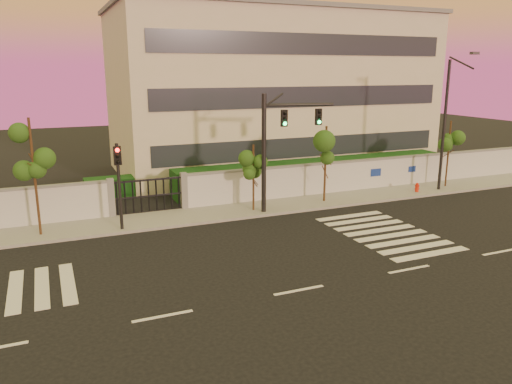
{
  "coord_description": "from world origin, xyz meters",
  "views": [
    {
      "loc": [
        -8.02,
        -14.79,
        7.8
      ],
      "look_at": [
        0.87,
        6.0,
        2.25
      ],
      "focal_mm": 35.0,
      "sensor_mm": 36.0,
      "label": 1
    }
  ],
  "objects": [
    {
      "name": "traffic_signal_secondary",
      "position": [
        -4.87,
        9.44,
        2.8
      ],
      "size": [
        0.34,
        0.34,
        4.41
      ],
      "rotation": [
        0.0,
        0.0,
        0.26
      ],
      "color": "black",
      "rests_on": "ground"
    },
    {
      "name": "perimeter_wall",
      "position": [
        0.1,
        12.0,
        1.07
      ],
      "size": [
        60.0,
        0.36,
        2.2
      ],
      "color": "#BABDC2",
      "rests_on": "ground"
    },
    {
      "name": "traffic_signal_main",
      "position": [
        3.69,
        9.54,
        4.17
      ],
      "size": [
        4.15,
        0.92,
        6.59
      ],
      "rotation": [
        0.0,
        0.0,
        -0.19
      ],
      "color": "black",
      "rests_on": "ground"
    },
    {
      "name": "ground",
      "position": [
        0.0,
        0.0,
        0.0
      ],
      "size": [
        120.0,
        120.0,
        0.0
      ],
      "primitive_type": "plane",
      "color": "black",
      "rests_on": "ground"
    },
    {
      "name": "street_tree_d",
      "position": [
        2.49,
        10.11,
        2.83
      ],
      "size": [
        1.34,
        1.07,
        3.84
      ],
      "color": "#382314",
      "rests_on": "ground"
    },
    {
      "name": "sidewalk",
      "position": [
        0.0,
        10.5,
        0.07
      ],
      "size": [
        60.0,
        3.0,
        0.15
      ],
      "primitive_type": "cube",
      "color": "gray",
      "rests_on": "ground"
    },
    {
      "name": "road_markings",
      "position": [
        -1.58,
        3.76,
        0.01
      ],
      "size": [
        57.0,
        7.62,
        0.02
      ],
      "color": "silver",
      "rests_on": "ground"
    },
    {
      "name": "street_tree_e",
      "position": [
        7.17,
        10.26,
        3.41
      ],
      "size": [
        1.61,
        1.29,
        4.63
      ],
      "color": "#382314",
      "rests_on": "ground"
    },
    {
      "name": "street_tree_f",
      "position": [
        16.73,
        10.43,
        3.35
      ],
      "size": [
        1.4,
        1.12,
        4.56
      ],
      "color": "#382314",
      "rests_on": "ground"
    },
    {
      "name": "street_tree_c",
      "position": [
        -8.56,
        10.15,
        4.19
      ],
      "size": [
        1.53,
        1.22,
        5.71
      ],
      "color": "#382314",
      "rests_on": "ground"
    },
    {
      "name": "fire_hydrant",
      "position": [
        13.84,
        9.89,
        0.37
      ],
      "size": [
        0.29,
        0.28,
        0.74
      ],
      "rotation": [
        0.0,
        0.0,
        -0.4
      ],
      "color": "red",
      "rests_on": "ground"
    },
    {
      "name": "institutional_building",
      "position": [
        9.0,
        21.99,
        6.16
      ],
      "size": [
        24.4,
        12.4,
        12.25
      ],
      "color": "beige",
      "rests_on": "ground"
    },
    {
      "name": "hedge_row",
      "position": [
        1.17,
        14.74,
        0.82
      ],
      "size": [
        41.0,
        4.25,
        1.8
      ],
      "color": "black",
      "rests_on": "ground"
    },
    {
      "name": "streetlight_east",
      "position": [
        15.64,
        9.7,
        4.77
      ],
      "size": [
        0.53,
        2.13,
        8.83
      ],
      "color": "black",
      "rests_on": "ground"
    }
  ]
}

